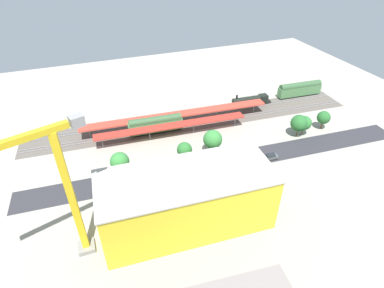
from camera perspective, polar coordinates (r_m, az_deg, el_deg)
name	(u,v)px	position (r m, az deg, el deg)	size (l,w,h in m)	color
ground_plane	(219,152)	(102.20, 4.90, -1.42)	(197.62, 197.62, 0.00)	#9E998C
rail_bed	(195,120)	(119.09, 0.51, 4.46)	(123.51, 14.67, 0.01)	#5B544C
street_asphalt	(226,162)	(98.20, 6.27, -3.25)	(123.51, 9.00, 0.01)	#2D2D33
track_rails	(195,119)	(119.00, 0.51, 4.54)	(123.30, 15.61, 0.12)	#9E9EA8
platform_canopy_near	(172,126)	(107.25, -3.69, 3.34)	(52.68, 7.17, 4.54)	#A82D23
platform_canopy_far	(177,114)	(114.32, -2.78, 5.40)	(69.26, 8.50, 4.39)	#C63D2D
locomotive	(252,101)	(131.29, 10.87, 7.80)	(16.78, 3.79, 5.19)	black
passenger_coach	(300,89)	(143.23, 19.07, 9.49)	(19.70, 4.18, 6.29)	black
freight_coach_far	(156,124)	(110.65, -6.68, 3.62)	(19.31, 4.05, 6.25)	black
parked_car_0	(270,157)	(101.33, 14.14, -2.32)	(4.87, 2.22, 1.77)	black
parked_car_1	(248,162)	(97.79, 10.14, -3.27)	(4.16, 1.99, 1.74)	black
parked_car_2	(223,168)	(94.60, 5.69, -4.35)	(4.79, 2.09, 1.66)	black
parked_car_3	(200,175)	(91.64, 1.44, -5.60)	(4.07, 1.91, 1.83)	black
parked_car_4	(173,180)	(90.11, -3.49, -6.51)	(4.53, 1.84, 1.82)	black
construction_building	(187,201)	(74.65, -0.94, -10.32)	(39.72, 16.02, 14.65)	yellow
construction_roof_slab	(187,176)	(69.52, -1.00, -5.95)	(40.32, 16.62, 0.40)	#B7B2A8
tower_crane	(58,189)	(64.78, -23.33, -7.51)	(24.74, 9.26, 33.19)	gray
box_truck_0	(224,170)	(92.24, 5.82, -4.71)	(8.35, 2.81, 3.67)	black
box_truck_1	(193,179)	(88.81, 0.19, -6.47)	(9.55, 2.99, 3.22)	black
box_truck_2	(150,189)	(86.34, -7.73, -8.19)	(9.43, 3.84, 3.65)	black
street_tree_0	(213,139)	(98.46, 3.80, 0.85)	(6.07, 6.07, 8.37)	brown
street_tree_1	(120,162)	(91.18, -13.07, -3.14)	(5.49, 5.49, 8.24)	brown
street_tree_2	(299,123)	(113.00, 18.96, 3.61)	(5.79, 5.79, 8.05)	brown
street_tree_3	(324,118)	(120.74, 22.90, 4.47)	(4.66, 4.66, 6.95)	brown
street_tree_4	(304,123)	(114.48, 19.81, 3.63)	(4.96, 4.96, 7.27)	brown
street_tree_5	(184,150)	(95.34, -1.39, -1.04)	(4.70, 4.70, 6.74)	brown
traffic_light	(219,143)	(99.09, 4.95, 0.25)	(0.50, 0.36, 6.31)	#333333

